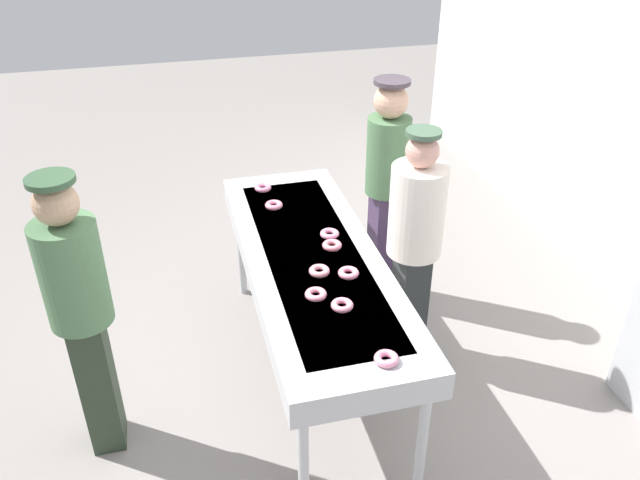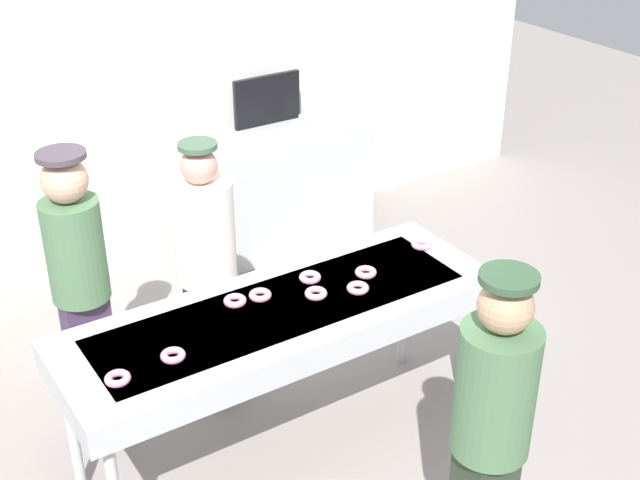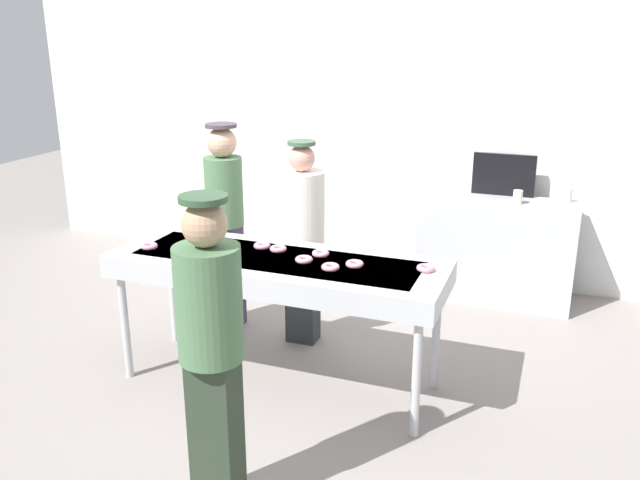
# 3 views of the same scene
# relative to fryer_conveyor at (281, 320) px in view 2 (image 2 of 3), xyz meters

# --- Properties ---
(ground_plane) EXTENTS (16.00, 16.00, 0.00)m
(ground_plane) POSITION_rel_fryer_conveyor_xyz_m (0.00, 0.00, -0.87)
(ground_plane) COLOR gray
(back_wall) EXTENTS (8.00, 0.12, 2.91)m
(back_wall) POSITION_rel_fryer_conveyor_xyz_m (0.00, 2.57, 0.58)
(back_wall) COLOR white
(back_wall) RESTS_ON ground
(fryer_conveyor) EXTENTS (2.33, 0.79, 0.96)m
(fryer_conveyor) POSITION_rel_fryer_conveyor_xyz_m (0.00, 0.00, 0.00)
(fryer_conveyor) COLOR #B7BABF
(fryer_conveyor) RESTS_ON ground
(strawberry_donut_0) EXTENTS (0.12, 0.12, 0.04)m
(strawberry_donut_0) POSITION_rel_fryer_conveyor_xyz_m (0.21, -0.01, 0.10)
(strawberry_donut_0) COLOR pink
(strawberry_donut_0) RESTS_ON fryer_conveyor
(strawberry_donut_1) EXTENTS (0.16, 0.16, 0.04)m
(strawberry_donut_1) POSITION_rel_fryer_conveyor_xyz_m (0.42, -0.09, 0.10)
(strawberry_donut_1) COLOR pink
(strawberry_donut_1) RESTS_ON fryer_conveyor
(strawberry_donut_2) EXTENTS (0.12, 0.12, 0.04)m
(strawberry_donut_2) POSITION_rel_fryer_conveyor_xyz_m (-0.05, 0.13, 0.10)
(strawberry_donut_2) COLOR pink
(strawberry_donut_2) RESTS_ON fryer_conveyor
(strawberry_donut_3) EXTENTS (0.13, 0.13, 0.04)m
(strawberry_donut_3) POSITION_rel_fryer_conveyor_xyz_m (-0.18, 0.15, 0.10)
(strawberry_donut_3) COLOR pink
(strawberry_donut_3) RESTS_ON fryer_conveyor
(strawberry_donut_4) EXTENTS (0.17, 0.17, 0.04)m
(strawberry_donut_4) POSITION_rel_fryer_conveyor_xyz_m (0.55, 0.02, 0.10)
(strawberry_donut_4) COLOR pink
(strawberry_donut_4) RESTS_ON fryer_conveyor
(strawberry_donut_5) EXTENTS (0.17, 0.17, 0.04)m
(strawberry_donut_5) POSITION_rel_fryer_conveyor_xyz_m (-0.65, -0.11, 0.10)
(strawberry_donut_5) COLOR pink
(strawberry_donut_5) RESTS_ON fryer_conveyor
(strawberry_donut_6) EXTENTS (0.14, 0.14, 0.04)m
(strawberry_donut_6) POSITION_rel_fryer_conveyor_xyz_m (-0.93, -0.14, 0.10)
(strawberry_donut_6) COLOR pink
(strawberry_donut_6) RESTS_ON fryer_conveyor
(strawberry_donut_7) EXTENTS (0.12, 0.12, 0.04)m
(strawberry_donut_7) POSITION_rel_fryer_conveyor_xyz_m (0.27, 0.14, 0.10)
(strawberry_donut_7) COLOR pink
(strawberry_donut_7) RESTS_ON fryer_conveyor
(strawberry_donut_8) EXTENTS (0.16, 0.16, 0.04)m
(strawberry_donut_8) POSITION_rel_fryer_conveyor_xyz_m (1.01, 0.11, 0.10)
(strawberry_donut_8) COLOR pink
(strawberry_donut_8) RESTS_ON fryer_conveyor
(worker_baker) EXTENTS (0.35, 0.35, 1.64)m
(worker_baker) POSITION_rel_fryer_conveyor_xyz_m (-0.09, 0.69, 0.06)
(worker_baker) COLOR #272B2C
(worker_baker) RESTS_ON ground
(worker_assistant) EXTENTS (0.31, 0.31, 1.73)m
(worker_assistant) POSITION_rel_fryer_conveyor_xyz_m (-0.80, 0.74, 0.10)
(worker_assistant) COLOR #3B2A47
(worker_assistant) RESTS_ON ground
(customer_waiting) EXTENTS (0.33, 0.33, 1.73)m
(customer_waiting) POSITION_rel_fryer_conveyor_xyz_m (0.23, -1.31, 0.11)
(customer_waiting) COLOR #293627
(customer_waiting) RESTS_ON ground
(prep_counter) EXTENTS (1.40, 0.53, 0.95)m
(prep_counter) POSITION_rel_fryer_conveyor_xyz_m (1.26, 2.12, -0.40)
(prep_counter) COLOR #B7BABF
(prep_counter) RESTS_ON ground
(paper_cup_0) EXTENTS (0.08, 0.08, 0.12)m
(paper_cup_0) POSITION_rel_fryer_conveyor_xyz_m (1.42, 2.06, 0.14)
(paper_cup_0) COLOR beige
(paper_cup_0) RESTS_ON prep_counter
(paper_cup_1) EXTENTS (0.08, 0.08, 0.12)m
(paper_cup_1) POSITION_rel_fryer_conveyor_xyz_m (1.83, 2.28, 0.14)
(paper_cup_1) COLOR beige
(paper_cup_1) RESTS_ON prep_counter
(menu_display) EXTENTS (0.56, 0.04, 0.39)m
(menu_display) POSITION_rel_fryer_conveyor_xyz_m (1.26, 2.34, 0.27)
(menu_display) COLOR black
(menu_display) RESTS_ON prep_counter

